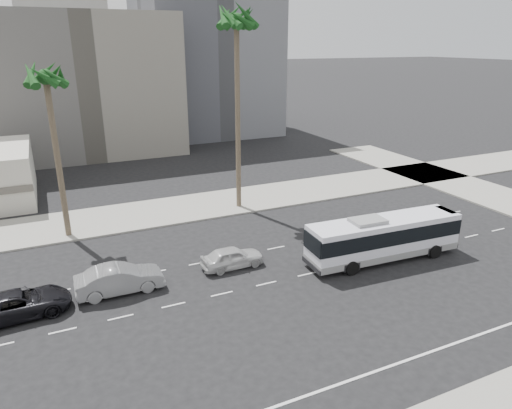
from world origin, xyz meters
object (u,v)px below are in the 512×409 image
palm_mid (46,81)px  city_bus (384,237)px  car_b (120,279)px  car_a (232,257)px  car_c (19,304)px  palm_near (237,25)px

palm_mid → city_bus: bearing=-34.3°
city_bus → car_b: (-17.46, 3.08, -0.83)m
car_a → car_b: (-7.42, -0.17, 0.13)m
car_b → car_c: car_b is taller
car_b → palm_mid: 15.31m
car_c → palm_mid: 15.78m
palm_near → palm_mid: palm_near is taller
car_c → palm_near: bearing=-61.6°
car_a → palm_mid: size_ratio=0.32×
palm_mid → palm_near: bearing=2.4°
car_a → palm_mid: 17.98m
car_a → car_c: 12.93m
car_b → car_c: 5.51m
car_a → car_c: car_c is taller
car_a → city_bus: bearing=-108.6°
palm_near → palm_mid: 15.28m
car_b → city_bus: bearing=-99.4°
car_c → palm_near: palm_near is taller
car_a → car_c: (-12.92, -0.52, 0.03)m
palm_mid → car_b: bearing=-77.5°
car_c → palm_near: size_ratio=0.31×
car_a → palm_near: (5.03, 10.84, 15.03)m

